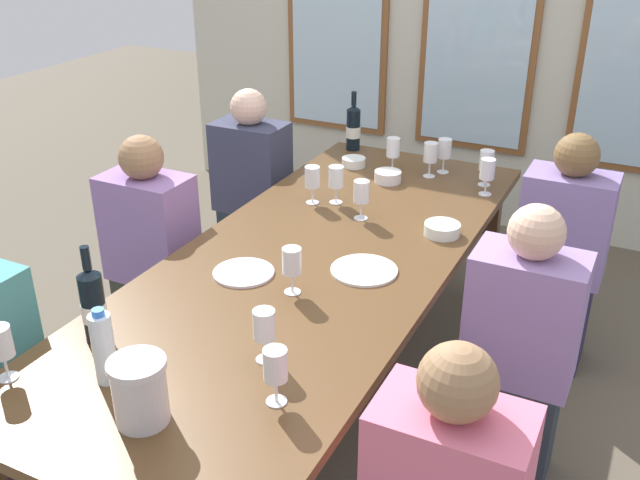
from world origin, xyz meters
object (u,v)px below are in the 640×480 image
(tasting_bowl_1, at_px, (442,229))
(tasting_bowl_0, at_px, (388,176))
(wine_glass_2, at_px, (361,193))
(wine_glass_11, at_px, (1,343))
(seated_person_4, at_px, (252,195))
(wine_glass_7, at_px, (431,153))
(water_bottle, at_px, (104,348))
(wine_glass_4, at_px, (487,171))
(seated_person_5, at_px, (560,258))
(wine_glass_9, at_px, (292,263))
(wine_bottle_0, at_px, (93,305))
(wine_glass_0, at_px, (445,149))
(wine_glass_10, at_px, (264,327))
(wine_bottle_1, at_px, (353,128))
(wine_glass_8, at_px, (486,162))
(wine_glass_6, at_px, (393,149))
(white_plate_1, at_px, (244,273))
(tasting_bowl_2, at_px, (354,162))
(wine_glass_3, at_px, (336,178))
(wine_glass_5, at_px, (312,179))
(seated_person_0, at_px, (153,261))
(wine_glass_1, at_px, (275,367))
(white_plate_0, at_px, (364,270))
(seated_person_1, at_px, (518,356))
(metal_pitcher, at_px, (140,391))
(dining_table, at_px, (313,272))

(tasting_bowl_1, bearing_deg, tasting_bowl_0, 132.58)
(wine_glass_2, bearing_deg, wine_glass_11, -107.52)
(seated_person_4, bearing_deg, wine_glass_7, 9.80)
(tasting_bowl_0, bearing_deg, wine_glass_2, -82.98)
(tasting_bowl_1, height_order, water_bottle, water_bottle)
(wine_glass_4, bearing_deg, seated_person_5, -10.82)
(wine_glass_9, bearing_deg, wine_bottle_0, -127.61)
(wine_glass_0, bearing_deg, wine_glass_11, -105.69)
(wine_glass_10, bearing_deg, wine_bottle_1, 106.39)
(wine_glass_8, bearing_deg, tasting_bowl_1, -91.16)
(wine_glass_6, bearing_deg, white_plate_1, -94.66)
(wine_glass_0, distance_m, wine_glass_8, 0.24)
(tasting_bowl_2, height_order, wine_glass_3, wine_glass_3)
(wine_glass_5, bearing_deg, wine_glass_7, 56.54)
(seated_person_0, bearing_deg, tasting_bowl_2, 61.43)
(tasting_bowl_0, xyz_separation_m, tasting_bowl_2, (-0.24, 0.13, -0.00))
(wine_glass_8, bearing_deg, water_bottle, -106.20)
(wine_glass_7, bearing_deg, wine_glass_5, -123.46)
(white_plate_1, bearing_deg, seated_person_4, 120.13)
(tasting_bowl_1, relative_size, wine_glass_9, 0.85)
(white_plate_1, height_order, wine_glass_1, wine_glass_1)
(wine_glass_11, bearing_deg, white_plate_0, 57.60)
(wine_glass_7, bearing_deg, seated_person_0, -132.53)
(seated_person_1, relative_size, seated_person_5, 1.00)
(wine_glass_3, bearing_deg, wine_glass_1, -71.40)
(wine_glass_4, xyz_separation_m, wine_glass_6, (-0.50, 0.10, -0.00))
(water_bottle, bearing_deg, wine_bottle_0, 138.77)
(wine_bottle_0, relative_size, seated_person_0, 0.30)
(seated_person_0, xyz_separation_m, seated_person_1, (1.63, -0.00, 0.00))
(tasting_bowl_2, xyz_separation_m, seated_person_0, (-0.54, -0.99, -0.24))
(white_plate_0, distance_m, seated_person_1, 0.63)
(seated_person_5, bearing_deg, seated_person_4, 179.33)
(tasting_bowl_1, distance_m, wine_glass_3, 0.55)
(wine_glass_7, bearing_deg, wine_glass_1, -84.39)
(tasting_bowl_0, bearing_deg, metal_pitcher, -88.31)
(wine_glass_2, distance_m, seated_person_5, 0.97)
(white_plate_1, height_order, water_bottle, water_bottle)
(seated_person_5, bearing_deg, wine_glass_7, 165.44)
(wine_bottle_1, height_order, tasting_bowl_2, wine_bottle_1)
(water_bottle, height_order, wine_glass_0, water_bottle)
(wine_glass_10, bearing_deg, wine_glass_11, -146.74)
(tasting_bowl_2, bearing_deg, metal_pitcher, -81.83)
(tasting_bowl_0, bearing_deg, wine_glass_8, 20.77)
(dining_table, xyz_separation_m, wine_glass_1, (0.30, -0.82, 0.18))
(metal_pitcher, relative_size, wine_glass_10, 1.09)
(wine_bottle_0, height_order, seated_person_0, seated_person_0)
(wine_glass_3, height_order, seated_person_5, seated_person_5)
(white_plate_0, distance_m, white_plate_1, 0.45)
(wine_glass_8, xyz_separation_m, wine_glass_9, (-0.34, -1.31, -0.00))
(wine_glass_4, bearing_deg, seated_person_1, -67.21)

